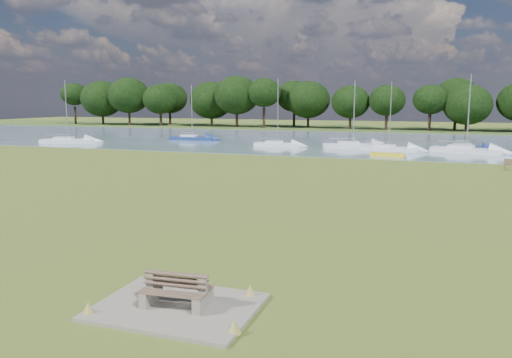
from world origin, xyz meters
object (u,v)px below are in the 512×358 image
(bench_pair, at_px, (177,291))
(sailboat_0, at_px, (192,137))
(kayak, at_px, (387,155))
(sailboat_2, at_px, (388,147))
(sailboat_8, at_px, (67,139))
(sailboat_7, at_px, (466,146))
(sailboat_4, at_px, (466,148))
(sailboat_6, at_px, (352,144))
(sailboat_1, at_px, (277,143))

(bench_pair, relative_size, sailboat_0, 0.25)
(kayak, xyz_separation_m, sailboat_2, (-0.37, 5.60, 0.23))
(kayak, relative_size, sailboat_0, 0.44)
(sailboat_8, bearing_deg, sailboat_2, -18.17)
(kayak, height_order, sailboat_0, sailboat_0)
(bench_pair, height_order, sailboat_2, sailboat_2)
(sailboat_7, bearing_deg, sailboat_2, -166.45)
(sailboat_4, relative_size, sailboat_7, 1.15)
(bench_pair, distance_m, sailboat_6, 46.47)
(bench_pair, xyz_separation_m, sailboat_0, (-24.94, 50.52, -0.02))
(sailboat_8, bearing_deg, sailboat_6, -14.69)
(sailboat_2, bearing_deg, sailboat_1, -174.81)
(sailboat_1, xyz_separation_m, sailboat_7, (20.79, 2.50, 0.03))
(sailboat_6, distance_m, sailboat_8, 35.92)
(sailboat_0, bearing_deg, kayak, -29.41)
(sailboat_2, relative_size, sailboat_8, 0.93)
(bench_pair, bearing_deg, sailboat_7, 73.78)
(sailboat_0, bearing_deg, sailboat_1, -27.35)
(sailboat_7, bearing_deg, kayak, -138.79)
(kayak, relative_size, sailboat_1, 0.41)
(bench_pair, xyz_separation_m, kayak, (2.17, 38.99, -0.28))
(sailboat_7, xyz_separation_m, sailboat_8, (-47.62, -6.66, 0.01))
(sailboat_4, height_order, sailboat_8, sailboat_4)
(sailboat_0, distance_m, sailboat_2, 27.38)
(sailboat_2, distance_m, sailboat_4, 7.79)
(bench_pair, bearing_deg, sailboat_2, 83.02)
(sailboat_4, bearing_deg, sailboat_7, 102.91)
(bench_pair, xyz_separation_m, sailboat_4, (9.58, 44.98, 0.02))
(sailboat_7, relative_size, sailboat_8, 0.89)
(sailboat_4, height_order, sailboat_7, sailboat_4)
(kayak, bearing_deg, bench_pair, -85.58)
(sailboat_0, bearing_deg, sailboat_7, -11.04)
(kayak, xyz_separation_m, sailboat_7, (7.57, 8.70, 0.28))
(sailboat_7, bearing_deg, sailboat_8, -179.77)
(bench_pair, height_order, sailboat_1, sailboat_1)
(kayak, bearing_deg, sailboat_4, 46.56)
(kayak, bearing_deg, sailboat_7, 56.55)
(bench_pair, height_order, kayak, bench_pair)
(sailboat_1, xyz_separation_m, sailboat_4, (20.62, -0.21, 0.05))
(sailboat_0, bearing_deg, sailboat_4, -15.48)
(kayak, height_order, sailboat_2, sailboat_2)
(kayak, xyz_separation_m, sailboat_6, (-4.53, 7.41, 0.29))
(sailboat_0, bearing_deg, bench_pair, -70.10)
(kayak, relative_size, sailboat_7, 0.46)
(sailboat_4, relative_size, sailboat_6, 1.06)
(bench_pair, bearing_deg, sailboat_8, 128.04)
(sailboat_1, bearing_deg, sailboat_2, -2.33)
(bench_pair, height_order, sailboat_0, sailboat_0)
(sailboat_4, distance_m, sailboat_7, 2.71)
(sailboat_1, height_order, sailboat_7, sailboat_1)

